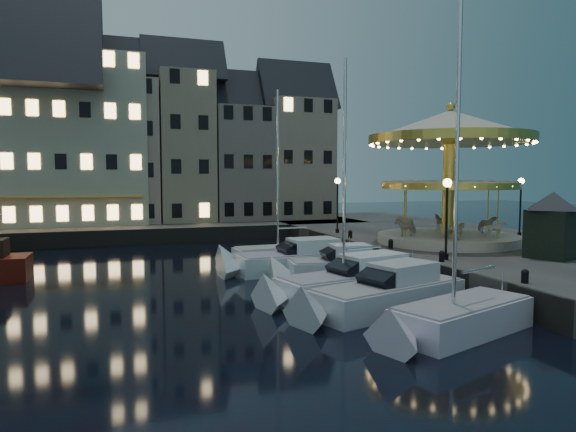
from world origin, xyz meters
name	(u,v)px	position (x,y,z in m)	size (l,w,h in m)	color
ground	(324,299)	(0.00, 0.00, 0.00)	(160.00, 160.00, 0.00)	black
quay_east	(487,252)	(14.00, 6.00, 0.65)	(16.00, 56.00, 1.30)	#474442
quay_north	(125,230)	(-8.00, 28.00, 0.65)	(44.00, 12.00, 1.30)	#474442
quaywall_e	(377,259)	(6.00, 6.00, 0.65)	(0.15, 44.00, 1.30)	#47423A
quaywall_n	(152,237)	(-6.00, 22.00, 0.65)	(48.00, 0.15, 1.30)	#47423A
streetlamp_b	(447,207)	(7.20, 1.00, 4.02)	(0.44, 0.44, 4.17)	black
streetlamp_c	(338,197)	(7.20, 14.50, 4.02)	(0.44, 0.44, 4.17)	black
streetlamp_d	(521,199)	(18.50, 8.00, 4.02)	(0.44, 0.44, 4.17)	black
bollard_a	(525,276)	(6.60, -5.00, 1.60)	(0.30, 0.30, 0.57)	black
bollard_b	(442,256)	(6.60, 0.50, 1.60)	(0.30, 0.30, 0.57)	black
bollard_c	(391,244)	(6.60, 5.50, 1.60)	(0.30, 0.30, 0.57)	black
bollard_d	(350,234)	(6.60, 11.00, 1.60)	(0.30, 0.30, 0.57)	black
townhouse_nb	(52,147)	(-14.05, 30.00, 8.28)	(6.16, 8.00, 13.80)	gray
townhouse_nc	(122,143)	(-8.00, 30.00, 8.78)	(6.82, 8.00, 14.80)	tan
townhouse_nd	(184,139)	(-2.25, 30.00, 9.28)	(5.50, 8.00, 15.80)	gray
townhouse_ne	(238,155)	(3.20, 30.00, 7.78)	(6.16, 8.00, 12.80)	gray
townhouse_nf	(295,151)	(9.25, 30.00, 8.28)	(6.82, 8.00, 13.80)	gray
hotel_corner	(52,130)	(-14.00, 30.00, 9.78)	(17.60, 9.00, 16.80)	beige
motorboat_a	(453,321)	(2.13, -6.44, 0.54)	(6.79, 4.11, 11.31)	silver
motorboat_b	(382,297)	(1.37, -2.80, 0.64)	(8.09, 4.41, 2.15)	silver
motorboat_c	(350,283)	(1.24, -0.10, 0.68)	(8.89, 4.05, 11.78)	white
motorboat_d	(331,269)	(1.94, 3.74, 0.63)	(6.39, 2.74, 2.15)	silver
motorboat_e	(293,261)	(0.86, 6.71, 0.64)	(8.43, 2.78, 2.15)	silver
motorboat_f	(280,256)	(0.99, 9.62, 0.53)	(8.04, 2.38, 10.65)	silver
carousel	(450,151)	(11.44, 6.64, 7.21)	(10.25, 10.25, 8.97)	beige
ticket_kiosk	(553,213)	(12.77, -0.34, 3.65)	(3.37, 3.37, 3.95)	black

